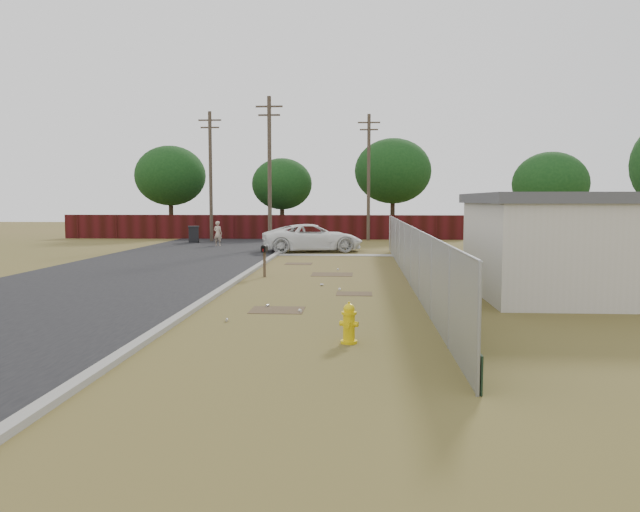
# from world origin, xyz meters

# --- Properties ---
(ground) EXTENTS (120.00, 120.00, 0.00)m
(ground) POSITION_xyz_m (0.00, 0.00, 0.00)
(ground) COLOR brown
(ground) RESTS_ON ground
(street) EXTENTS (15.10, 60.00, 0.12)m
(street) POSITION_xyz_m (-6.76, 8.05, 0.02)
(street) COLOR black
(street) RESTS_ON ground
(chainlink_fence) EXTENTS (0.10, 27.06, 2.02)m
(chainlink_fence) POSITION_xyz_m (3.12, 1.03, 0.80)
(chainlink_fence) COLOR gray
(chainlink_fence) RESTS_ON ground
(privacy_fence) EXTENTS (30.00, 0.12, 1.80)m
(privacy_fence) POSITION_xyz_m (-6.00, 25.00, 0.90)
(privacy_fence) COLOR #400D0F
(privacy_fence) RESTS_ON ground
(utility_poles) EXTENTS (12.60, 8.24, 9.00)m
(utility_poles) POSITION_xyz_m (-3.67, 20.67, 4.69)
(utility_poles) COLOR #4B3E32
(utility_poles) RESTS_ON ground
(houses) EXTENTS (9.30, 17.24, 3.10)m
(houses) POSITION_xyz_m (9.70, 3.13, 1.56)
(houses) COLOR beige
(houses) RESTS_ON ground
(horizon_trees) EXTENTS (33.32, 31.94, 7.78)m
(horizon_trees) POSITION_xyz_m (0.84, 23.56, 4.63)
(horizon_trees) COLOR #342717
(horizon_trees) RESTS_ON ground
(fire_hydrant) EXTENTS (0.42, 0.42, 0.85)m
(fire_hydrant) POSITION_xyz_m (1.15, -8.68, 0.40)
(fire_hydrant) COLOR yellow
(fire_hydrant) RESTS_ON ground
(mailbox) EXTENTS (0.20, 0.53, 1.22)m
(mailbox) POSITION_xyz_m (-2.21, 2.08, 0.96)
(mailbox) COLOR brown
(mailbox) RESTS_ON ground
(pickup_truck) EXTENTS (6.08, 3.94, 1.56)m
(pickup_truck) POSITION_xyz_m (-1.27, 13.80, 0.78)
(pickup_truck) COLOR white
(pickup_truck) RESTS_ON ground
(pedestrian) EXTENTS (0.66, 0.52, 1.58)m
(pedestrian) POSITION_xyz_m (-7.58, 17.77, 0.79)
(pedestrian) COLOR tan
(pedestrian) RESTS_ON ground
(trash_bin) EXTENTS (0.92, 0.90, 1.14)m
(trash_bin) POSITION_xyz_m (-9.92, 20.70, 0.58)
(trash_bin) COLOR black
(trash_bin) RESTS_ON ground
(scattered_litter) EXTENTS (2.61, 11.23, 0.07)m
(scattered_litter) POSITION_xyz_m (-0.30, -2.23, 0.04)
(scattered_litter) COLOR silver
(scattered_litter) RESTS_ON ground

